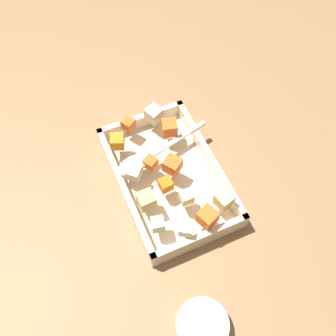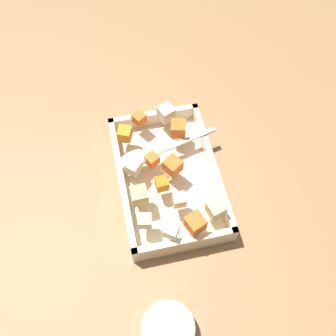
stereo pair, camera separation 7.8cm
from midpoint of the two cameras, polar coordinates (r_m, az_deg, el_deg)
name	(u,v)px [view 1 (the left image)]	position (r m, az deg, el deg)	size (l,w,h in m)	color
ground_plane	(168,188)	(0.83, -2.71, -3.25)	(4.00, 4.00, 0.00)	#936D47
baking_dish	(168,179)	(0.82, -2.72, -1.82)	(0.31, 0.20, 0.05)	beige
carrot_chunk_far_left	(172,165)	(0.78, -2.20, 0.19)	(0.03, 0.03, 0.03)	orange
carrot_chunk_near_right	(117,141)	(0.82, -10.14, 3.63)	(0.03, 0.03, 0.03)	orange
carrot_chunk_heap_top	(207,217)	(0.72, 2.73, -7.47)	(0.03, 0.03, 0.03)	orange
carrot_chunk_corner_nw	(128,124)	(0.85, -8.49, 6.19)	(0.02, 0.02, 0.02)	orange
carrot_chunk_back_center	(169,128)	(0.83, -2.49, 5.72)	(0.03, 0.03, 0.03)	orange
carrot_chunk_mid_left	(151,163)	(0.79, -5.40, 0.54)	(0.02, 0.02, 0.02)	orange
carrot_chunk_corner_se	(166,184)	(0.76, -3.28, -2.68)	(0.02, 0.02, 0.02)	orange
potato_chunk_near_spoon	(134,173)	(0.78, -7.88, -1.01)	(0.03, 0.03, 0.03)	beige
potato_chunk_near_left	(158,224)	(0.73, -4.62, -8.45)	(0.02, 0.02, 0.02)	beige
potato_chunk_center	(186,197)	(0.75, -0.27, -4.55)	(0.02, 0.02, 0.02)	beige
potato_chunk_front_center	(224,200)	(0.74, 5.24, -4.90)	(0.03, 0.03, 0.03)	#E0CC89
potato_chunk_corner_ne	(146,200)	(0.74, -6.20, -4.95)	(0.03, 0.03, 0.03)	tan
potato_chunk_heap_side	(186,229)	(0.72, -0.48, -9.19)	(0.02, 0.02, 0.02)	beige
parsnip_chunk_under_handle	(154,114)	(0.85, -4.72, 7.65)	(0.03, 0.03, 0.03)	beige
serving_spoon	(139,162)	(0.79, -7.12, 0.67)	(0.08, 0.22, 0.02)	silver
small_prep_bowl	(202,326)	(0.72, 1.69, -22.39)	(0.09, 0.09, 0.04)	silver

